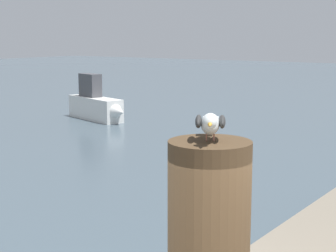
{
  "coord_description": "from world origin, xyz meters",
  "views": [
    {
      "loc": [
        -1.49,
        -1.82,
        3.09
      ],
      "look_at": [
        0.73,
        -0.24,
        2.64
      ],
      "focal_mm": 58.04,
      "sensor_mm": 36.0,
      "label": 1
    }
  ],
  "objects": [
    {
      "name": "boat_white",
      "position": [
        13.22,
        11.92,
        0.56
      ],
      "size": [
        1.53,
        3.31,
        1.69
      ],
      "color": "silver",
      "rests_on": "ground_plane"
    },
    {
      "name": "mooring_post",
      "position": [
        0.73,
        -0.49,
        2.03
      ],
      "size": [
        0.41,
        0.41,
        1.12
      ],
      "primitive_type": "cylinder",
      "color": "#4C3823",
      "rests_on": "harbor_quay"
    },
    {
      "name": "seagull",
      "position": [
        0.72,
        -0.5,
        2.68
      ],
      "size": [
        0.36,
        0.24,
        0.14
      ],
      "color": "tan",
      "rests_on": "mooring_post"
    }
  ]
}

